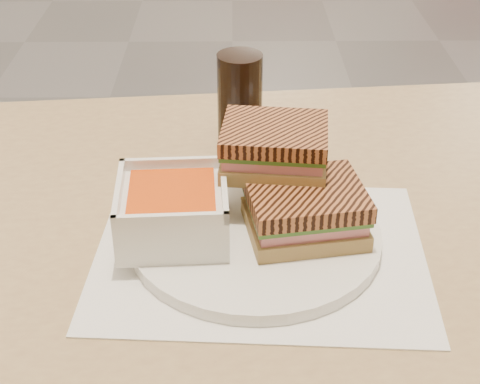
{
  "coord_description": "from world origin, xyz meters",
  "views": [
    {
      "loc": [
        0.0,
        -2.65,
        1.24
      ],
      "look_at": [
        0.01,
        -2.0,
        0.82
      ],
      "focal_mm": 53.2,
      "sensor_mm": 36.0,
      "label": 1
    }
  ],
  "objects_px": {
    "cola_glass": "(240,100)",
    "panini_lower": "(305,210)",
    "plate": "(255,235)",
    "main_table": "(189,291)",
    "soup_bowl": "(173,212)"
  },
  "relations": [
    {
      "from": "cola_glass",
      "to": "panini_lower",
      "type": "bearing_deg",
      "value": -73.62
    },
    {
      "from": "plate",
      "to": "panini_lower",
      "type": "xyz_separation_m",
      "value": [
        0.05,
        -0.0,
        0.04
      ]
    },
    {
      "from": "plate",
      "to": "panini_lower",
      "type": "bearing_deg",
      "value": -1.91
    },
    {
      "from": "main_table",
      "to": "plate",
      "type": "distance_m",
      "value": 0.16
    },
    {
      "from": "panini_lower",
      "to": "cola_glass",
      "type": "bearing_deg",
      "value": 106.38
    },
    {
      "from": "main_table",
      "to": "soup_bowl",
      "type": "height_order",
      "value": "soup_bowl"
    },
    {
      "from": "main_table",
      "to": "plate",
      "type": "xyz_separation_m",
      "value": [
        0.08,
        -0.05,
        0.12
      ]
    },
    {
      "from": "main_table",
      "to": "cola_glass",
      "type": "xyz_separation_m",
      "value": [
        0.07,
        0.19,
        0.18
      ]
    },
    {
      "from": "plate",
      "to": "cola_glass",
      "type": "xyz_separation_m",
      "value": [
        -0.02,
        0.24,
        0.06
      ]
    },
    {
      "from": "cola_glass",
      "to": "soup_bowl",
      "type": "bearing_deg",
      "value": -107.62
    },
    {
      "from": "panini_lower",
      "to": "cola_glass",
      "type": "xyz_separation_m",
      "value": [
        -0.07,
        0.24,
        0.02
      ]
    },
    {
      "from": "panini_lower",
      "to": "main_table",
      "type": "bearing_deg",
      "value": 159.69
    },
    {
      "from": "soup_bowl",
      "to": "panini_lower",
      "type": "height_order",
      "value": "soup_bowl"
    },
    {
      "from": "cola_glass",
      "to": "plate",
      "type": "bearing_deg",
      "value": -86.31
    },
    {
      "from": "main_table",
      "to": "panini_lower",
      "type": "relative_size",
      "value": 8.89
    }
  ]
}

